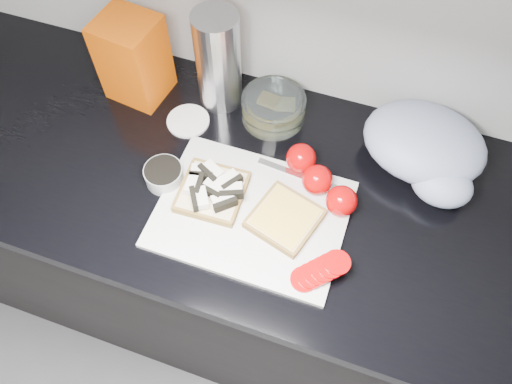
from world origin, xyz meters
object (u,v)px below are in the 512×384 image
cutting_board (251,214)px  bread_bag (134,58)px  steel_canister (218,61)px  glass_bowl (273,108)px

cutting_board → bread_bag: bearing=146.6°
cutting_board → bread_bag: bread_bag is taller
steel_canister → bread_bag: bearing=-169.1°
cutting_board → glass_bowl: glass_bowl is taller
glass_bowl → bread_bag: 0.35m
bread_bag → steel_canister: (0.20, 0.04, 0.02)m
glass_bowl → bread_bag: size_ratio=0.73×
glass_bowl → bread_bag: (-0.34, -0.02, 0.07)m
bread_bag → steel_canister: bearing=18.5°
glass_bowl → steel_canister: 0.17m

